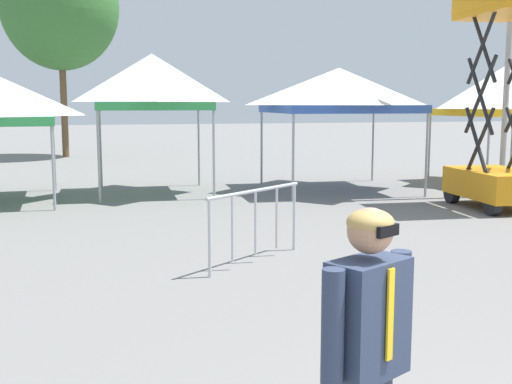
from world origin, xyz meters
TOP-DOWN VIEW (x-y plane):
  - canopy_tent_left_of_center at (-0.58, 14.52)m, footprint 2.95×2.95m
  - canopy_tent_right_of_center at (4.20, 13.87)m, footprint 3.78×3.78m
  - canopy_tent_behind_right at (9.23, 13.83)m, footprint 3.07×3.07m
  - scissor_lift at (6.38, 10.14)m, footprint 1.60×2.42m
  - person_foreground at (-1.10, 1.06)m, footprint 0.59×0.40m
  - tree_behind_tents_right at (-2.92, 26.81)m, footprint 4.88×4.88m
  - crowd_barrier_mid_lot at (-0.03, 6.92)m, footprint 1.71×1.30m
  - traffic_cone_lot_center at (0.85, 4.75)m, footprint 0.32×0.32m

SIDE VIEW (x-z plane):
  - traffic_cone_lot_center at x=0.85m, z-range 0.00..0.58m
  - crowd_barrier_mid_lot at x=-0.03m, z-range 0.22..1.29m
  - person_foreground at x=-1.10m, z-range 0.14..1.92m
  - scissor_lift at x=6.38m, z-range -1.00..3.80m
  - canopy_tent_right_of_center at x=4.20m, z-range 1.02..4.24m
  - canopy_tent_behind_right at x=9.23m, z-range 0.97..4.31m
  - canopy_tent_left_of_center at x=-0.58m, z-range 1.06..4.58m
  - tree_behind_tents_right at x=-2.92m, z-range 1.83..10.87m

